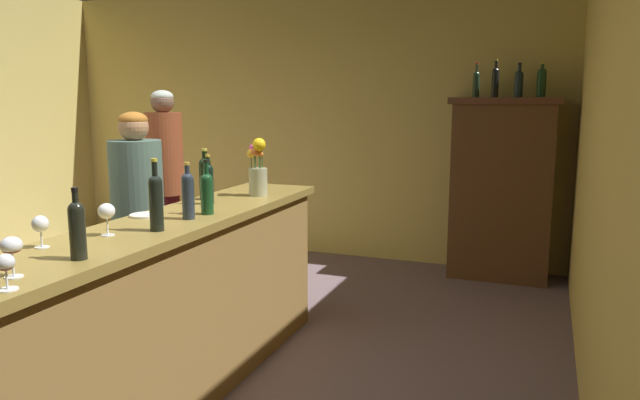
% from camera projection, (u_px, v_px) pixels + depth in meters
% --- Properties ---
extents(floor, '(8.62, 8.62, 0.00)m').
position_uv_depth(floor, '(82.00, 379.00, 3.59)').
color(floor, slate).
rests_on(floor, ground).
extents(wall_back, '(5.71, 0.12, 2.83)m').
position_uv_depth(wall_back, '(299.00, 122.00, 6.46)').
color(wall_back, tan).
rests_on(wall_back, ground).
extents(wall_right, '(0.12, 6.75, 2.83)m').
position_uv_depth(wall_right, '(631.00, 164.00, 2.34)').
color(wall_right, '#CFB154').
rests_on(wall_right, ground).
extents(bar_counter, '(0.55, 2.79, 1.03)m').
position_uv_depth(bar_counter, '(176.00, 309.00, 3.29)').
color(bar_counter, olive).
rests_on(bar_counter, ground).
extents(display_cabinet, '(0.97, 0.46, 1.68)m').
position_uv_depth(display_cabinet, '(501.00, 186.00, 5.49)').
color(display_cabinet, '#52331A').
rests_on(display_cabinet, ground).
extents(wine_bottle_syrah, '(0.06, 0.06, 0.31)m').
position_uv_depth(wine_bottle_syrah, '(208.00, 182.00, 3.63)').
color(wine_bottle_syrah, black).
rests_on(wine_bottle_syrah, bar_counter).
extents(wine_bottle_merlot, '(0.07, 0.07, 0.36)m').
position_uv_depth(wine_bottle_merlot, '(156.00, 199.00, 2.89)').
color(wine_bottle_merlot, black).
rests_on(wine_bottle_merlot, bar_counter).
extents(wine_bottle_pinot, '(0.08, 0.08, 0.33)m').
position_uv_depth(wine_bottle_pinot, '(205.00, 176.00, 3.80)').
color(wine_bottle_pinot, black).
rests_on(wine_bottle_pinot, bar_counter).
extents(wine_bottle_malbec, '(0.07, 0.07, 0.29)m').
position_uv_depth(wine_bottle_malbec, '(77.00, 227.00, 2.37)').
color(wine_bottle_malbec, black).
rests_on(wine_bottle_malbec, bar_counter).
extents(wine_bottle_rose, '(0.07, 0.07, 0.31)m').
position_uv_depth(wine_bottle_rose, '(188.00, 193.00, 3.18)').
color(wine_bottle_rose, '#242F3A').
rests_on(wine_bottle_rose, bar_counter).
extents(wine_bottle_chardonnay, '(0.07, 0.07, 0.31)m').
position_uv_depth(wine_bottle_chardonnay, '(207.00, 191.00, 3.31)').
color(wine_bottle_chardonnay, '#153F1E').
rests_on(wine_bottle_chardonnay, bar_counter).
extents(wine_glass_front, '(0.07, 0.07, 0.14)m').
position_uv_depth(wine_glass_front, '(40.00, 225.00, 2.57)').
color(wine_glass_front, white).
rests_on(wine_glass_front, bar_counter).
extents(wine_glass_mid, '(0.07, 0.07, 0.13)m').
position_uv_depth(wine_glass_mid, '(5.00, 265.00, 2.00)').
color(wine_glass_mid, white).
rests_on(wine_glass_mid, bar_counter).
extents(wine_glass_rear, '(0.08, 0.08, 0.15)m').
position_uv_depth(wine_glass_rear, '(107.00, 212.00, 2.79)').
color(wine_glass_rear, white).
rests_on(wine_glass_rear, bar_counter).
extents(wine_glass_spare, '(0.08, 0.08, 0.15)m').
position_uv_depth(wine_glass_spare, '(11.00, 247.00, 2.14)').
color(wine_glass_spare, white).
rests_on(wine_glass_spare, bar_counter).
extents(flower_arrangement, '(0.14, 0.13, 0.39)m').
position_uv_depth(flower_arrangement, '(258.00, 169.00, 3.94)').
color(flower_arrangement, '#A3A581').
rests_on(flower_arrangement, bar_counter).
extents(cheese_plate, '(0.17, 0.17, 0.01)m').
position_uv_depth(cheese_plate, '(145.00, 215.00, 3.27)').
color(cheese_plate, white).
rests_on(cheese_plate, bar_counter).
extents(display_bottle_left, '(0.06, 0.06, 0.31)m').
position_uv_depth(display_bottle_left, '(476.00, 83.00, 5.43)').
color(display_bottle_left, '#1D3221').
rests_on(display_bottle_left, display_cabinet).
extents(display_bottle_midleft, '(0.06, 0.06, 0.34)m').
position_uv_depth(display_bottle_midleft, '(495.00, 81.00, 5.37)').
color(display_bottle_midleft, black).
rests_on(display_bottle_midleft, display_cabinet).
extents(display_bottle_center, '(0.08, 0.08, 0.30)m').
position_uv_depth(display_bottle_center, '(519.00, 82.00, 5.30)').
color(display_bottle_center, '#1D2E31').
rests_on(display_bottle_center, display_cabinet).
extents(display_bottle_midright, '(0.08, 0.08, 0.30)m').
position_uv_depth(display_bottle_midright, '(542.00, 81.00, 5.23)').
color(display_bottle_midright, '#183A1B').
rests_on(display_bottle_midright, display_cabinet).
extents(patron_tall, '(0.30, 0.30, 1.74)m').
position_uv_depth(patron_tall, '(166.00, 183.00, 4.99)').
color(patron_tall, maroon).
rests_on(patron_tall, ground).
extents(patron_in_navy, '(0.37, 0.37, 1.58)m').
position_uv_depth(patron_in_navy, '(138.00, 212.00, 4.25)').
color(patron_in_navy, '#283636').
rests_on(patron_in_navy, ground).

